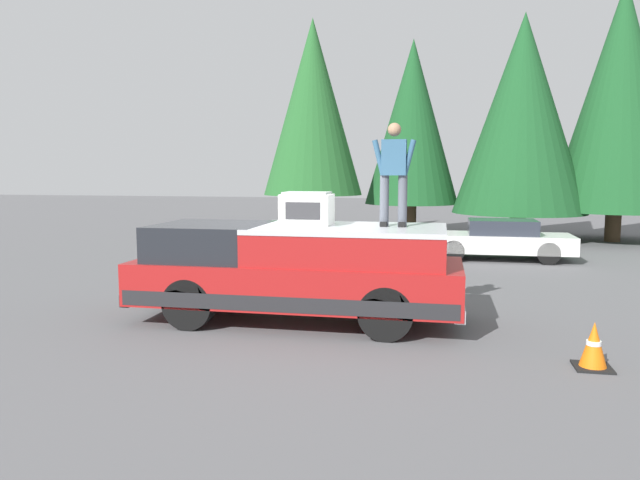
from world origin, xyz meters
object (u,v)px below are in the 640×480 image
object	(u,v)px
parked_car_white	(499,240)
compressor_unit	(307,209)
traffic_cone	(594,347)
pickup_truck	(297,271)
person_on_truck_bed	(394,172)

from	to	relation	value
parked_car_white	compressor_unit	bearing A→B (deg)	153.84
compressor_unit	parked_car_white	xyz separation A→B (m)	(7.93, -3.89, -1.35)
traffic_cone	parked_car_white	bearing A→B (deg)	1.90
pickup_truck	parked_car_white	world-z (taller)	pickup_truck
parked_car_white	traffic_cone	xyz separation A→B (m)	(-9.66, -0.32, -0.29)
pickup_truck	compressor_unit	bearing A→B (deg)	-52.31
pickup_truck	compressor_unit	size ratio (longest dim) A/B	6.60
pickup_truck	compressor_unit	world-z (taller)	compressor_unit
compressor_unit	person_on_truck_bed	size ratio (longest dim) A/B	0.50
compressor_unit	traffic_cone	size ratio (longest dim) A/B	1.35
person_on_truck_bed	traffic_cone	xyz separation A→B (m)	(-1.77, -2.76, -2.26)
parked_car_white	traffic_cone	size ratio (longest dim) A/B	6.61
person_on_truck_bed	parked_car_white	world-z (taller)	person_on_truck_bed
pickup_truck	parked_car_white	bearing A→B (deg)	-26.68
person_on_truck_bed	traffic_cone	world-z (taller)	person_on_truck_bed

